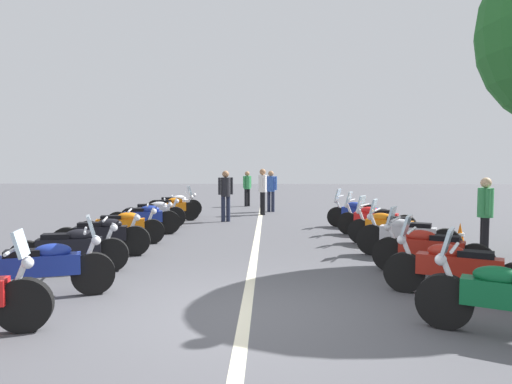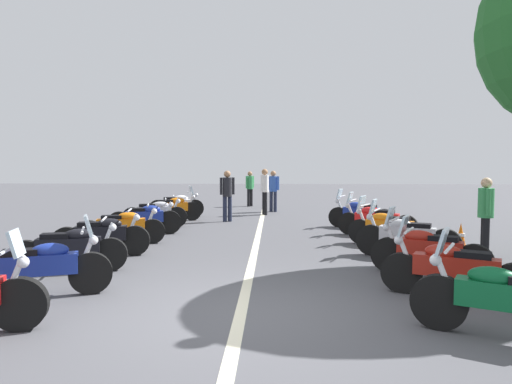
# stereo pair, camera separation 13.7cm
# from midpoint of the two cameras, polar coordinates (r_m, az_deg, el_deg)

# --- Properties ---
(ground_plane) EXTENTS (80.00, 80.00, 0.00)m
(ground_plane) POSITION_cam_midpoint_polar(r_m,az_deg,el_deg) (6.23, -1.30, -15.03)
(ground_plane) COLOR #4C4C51
(lane_centre_stripe) EXTENTS (26.90, 0.16, 0.01)m
(lane_centre_stripe) POSITION_cam_midpoint_polar(r_m,az_deg,el_deg) (12.01, 0.45, -5.98)
(lane_centre_stripe) COLOR beige
(lane_centre_stripe) RESTS_ON ground_plane
(motorcycle_left_row_1) EXTENTS (0.96, 2.03, 1.21)m
(motorcycle_left_row_1) POSITION_cam_midpoint_polar(r_m,az_deg,el_deg) (7.53, -24.76, -8.40)
(motorcycle_left_row_1) COLOR black
(motorcycle_left_row_1) RESTS_ON ground_plane
(motorcycle_left_row_2) EXTENTS (0.77, 2.04, 0.99)m
(motorcycle_left_row_2) POSITION_cam_midpoint_polar(r_m,az_deg,el_deg) (9.05, -21.67, -6.48)
(motorcycle_left_row_2) COLOR black
(motorcycle_left_row_2) RESTS_ON ground_plane
(motorcycle_left_row_3) EXTENTS (0.69, 2.04, 1.00)m
(motorcycle_left_row_3) POSITION_cam_midpoint_polar(r_m,az_deg,el_deg) (10.39, -18.21, -5.09)
(motorcycle_left_row_3) COLOR black
(motorcycle_left_row_3) RESTS_ON ground_plane
(motorcycle_left_row_4) EXTENTS (0.77, 2.09, 0.99)m
(motorcycle_left_row_4) POSITION_cam_midpoint_polar(r_m,az_deg,el_deg) (11.78, -15.95, -4.11)
(motorcycle_left_row_4) COLOR black
(motorcycle_left_row_4) RESTS_ON ground_plane
(motorcycle_left_row_5) EXTENTS (0.75, 2.02, 1.01)m
(motorcycle_left_row_5) POSITION_cam_midpoint_polar(r_m,az_deg,el_deg) (13.25, -13.29, -3.17)
(motorcycle_left_row_5) COLOR black
(motorcycle_left_row_5) RESTS_ON ground_plane
(motorcycle_left_row_6) EXTENTS (0.66, 2.00, 1.00)m
(motorcycle_left_row_6) POSITION_cam_midpoint_polar(r_m,az_deg,el_deg) (14.66, -12.12, -2.55)
(motorcycle_left_row_6) COLOR black
(motorcycle_left_row_6) RESTS_ON ground_plane
(motorcycle_left_row_7) EXTENTS (0.97, 1.96, 1.22)m
(motorcycle_left_row_7) POSITION_cam_midpoint_polar(r_m,az_deg,el_deg) (16.15, -10.04, -1.93)
(motorcycle_left_row_7) COLOR black
(motorcycle_left_row_7) RESTS_ON ground_plane
(motorcycle_left_row_8) EXTENTS (0.67, 2.03, 1.00)m
(motorcycle_left_row_8) POSITION_cam_midpoint_polar(r_m,az_deg,el_deg) (17.40, -9.56, -1.57)
(motorcycle_left_row_8) COLOR black
(motorcycle_left_row_8) RESTS_ON ground_plane
(motorcycle_right_row_0) EXTENTS (1.15, 1.95, 1.22)m
(motorcycle_right_row_0) POSITION_cam_midpoint_polar(r_m,az_deg,el_deg) (5.99, 29.24, -11.50)
(motorcycle_right_row_0) COLOR black
(motorcycle_right_row_0) RESTS_ON ground_plane
(motorcycle_right_row_1) EXTENTS (1.13, 1.99, 1.20)m
(motorcycle_right_row_1) POSITION_cam_midpoint_polar(r_m,az_deg,el_deg) (7.41, 23.76, -8.62)
(motorcycle_right_row_1) COLOR black
(motorcycle_right_row_1) RESTS_ON ground_plane
(motorcycle_right_row_2) EXTENTS (1.11, 1.89, 1.21)m
(motorcycle_right_row_2) POSITION_cam_midpoint_polar(r_m,az_deg,el_deg) (8.72, 20.94, -6.74)
(motorcycle_right_row_2) COLOR black
(motorcycle_right_row_2) RESTS_ON ground_plane
(motorcycle_right_row_3) EXTENTS (1.05, 2.02, 1.22)m
(motorcycle_right_row_3) POSITION_cam_midpoint_polar(r_m,az_deg,el_deg) (10.20, 18.44, -5.16)
(motorcycle_right_row_3) COLOR black
(motorcycle_right_row_3) RESTS_ON ground_plane
(motorcycle_right_row_4) EXTENTS (1.20, 1.82, 1.20)m
(motorcycle_right_row_4) POSITION_cam_midpoint_polar(r_m,az_deg,el_deg) (11.52, 16.38, -4.23)
(motorcycle_right_row_4) COLOR black
(motorcycle_right_row_4) RESTS_ON ground_plane
(motorcycle_right_row_5) EXTENTS (1.07, 2.03, 1.20)m
(motorcycle_right_row_5) POSITION_cam_midpoint_polar(r_m,az_deg,el_deg) (13.04, 14.90, -3.30)
(motorcycle_right_row_5) COLOR black
(motorcycle_right_row_5) RESTS_ON ground_plane
(motorcycle_right_row_6) EXTENTS (1.04, 1.91, 1.20)m
(motorcycle_right_row_6) POSITION_cam_midpoint_polar(r_m,az_deg,el_deg) (14.53, 13.02, -2.59)
(motorcycle_right_row_6) COLOR black
(motorcycle_right_row_6) RESTS_ON ground_plane
(traffic_cone_0) EXTENTS (0.36, 0.36, 0.61)m
(traffic_cone_0) POSITION_cam_midpoint_polar(r_m,az_deg,el_deg) (11.73, 24.34, -5.09)
(traffic_cone_0) COLOR orange
(traffic_cone_0) RESTS_ON ground_plane
(bystander_0) EXTENTS (0.51, 0.32, 1.79)m
(bystander_0) POSITION_cam_midpoint_polar(r_m,az_deg,el_deg) (17.88, 1.31, 0.54)
(bystander_0) COLOR black
(bystander_0) RESTS_ON ground_plane
(bystander_1) EXTENTS (0.52, 0.32, 1.69)m
(bystander_1) POSITION_cam_midpoint_polar(r_m,az_deg,el_deg) (11.00, 26.91, -2.04)
(bystander_1) COLOR black
(bystander_1) RESTS_ON ground_plane
(bystander_2) EXTENTS (0.32, 0.49, 1.75)m
(bystander_2) POSITION_cam_midpoint_polar(r_m,az_deg,el_deg) (15.79, -3.33, 0.04)
(bystander_2) COLOR #1E2338
(bystander_2) RESTS_ON ground_plane
(bystander_3) EXTENTS (0.32, 0.50, 1.70)m
(bystander_3) POSITION_cam_midpoint_polar(r_m,az_deg,el_deg) (19.05, 2.35, 0.53)
(bystander_3) COLOR #1E2338
(bystander_3) RESTS_ON ground_plane
(bystander_4) EXTENTS (0.43, 0.37, 1.64)m
(bystander_4) POSITION_cam_midpoint_polar(r_m,az_deg,el_deg) (21.50, -0.58, 0.76)
(bystander_4) COLOR black
(bystander_4) RESTS_ON ground_plane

